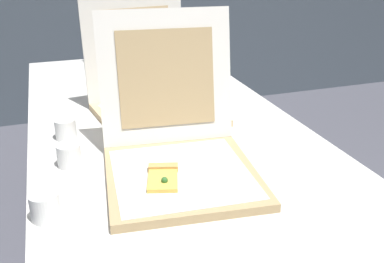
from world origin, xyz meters
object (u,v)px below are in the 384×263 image
at_px(table, 171,146).
at_px(pizza_box_front, 178,152).
at_px(cup_white_near_left, 45,206).
at_px(cup_white_mid, 66,129).
at_px(pizza_box_back, 146,61).
at_px(pizza_box_middle, 152,98).
at_px(cup_white_near_center, 69,155).

distance_m(table, pizza_box_front, 0.28).
relative_size(cup_white_near_left, cup_white_mid, 1.00).
height_order(pizza_box_back, cup_white_near_left, pizza_box_back).
bearing_deg(cup_white_mid, table, -8.91).
height_order(table, pizza_box_front, pizza_box_front).
relative_size(pizza_box_front, pizza_box_middle, 1.11).
height_order(pizza_box_middle, pizza_box_back, pizza_box_middle).
distance_m(table, cup_white_near_center, 0.35).
bearing_deg(pizza_box_back, table, -100.56).
height_order(pizza_box_back, cup_white_mid, pizza_box_back).
relative_size(pizza_box_front, pizza_box_back, 1.04).
height_order(table, cup_white_mid, cup_white_mid).
bearing_deg(cup_white_mid, cup_white_near_left, -99.60).
bearing_deg(pizza_box_back, pizza_box_middle, -104.71).
xyz_separation_m(pizza_box_front, cup_white_near_center, (-0.26, 0.12, -0.02)).
relative_size(cup_white_near_center, cup_white_near_left, 1.00).
bearing_deg(pizza_box_back, cup_white_near_left, -117.89).
bearing_deg(pizza_box_middle, cup_white_near_left, -133.27).
bearing_deg(pizza_box_front, table, 84.65).
bearing_deg(pizza_box_middle, table, -92.79).
height_order(pizza_box_front, cup_white_near_center, pizza_box_front).
distance_m(pizza_box_front, pizza_box_back, 0.93).
xyz_separation_m(pizza_box_middle, cup_white_near_center, (-0.30, -0.30, -0.03)).
height_order(cup_white_near_center, cup_white_near_left, same).
relative_size(cup_white_near_center, cup_white_mid, 1.00).
bearing_deg(table, pizza_box_middle, 95.80).
xyz_separation_m(table, pizza_box_back, (0.08, 0.67, 0.11)).
distance_m(pizza_box_front, cup_white_mid, 0.40).
bearing_deg(cup_white_near_left, pizza_box_middle, 55.32).
height_order(cup_white_near_left, cup_white_mid, same).
bearing_deg(table, pizza_box_front, -101.79).
distance_m(pizza_box_middle, cup_white_near_left, 0.65).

